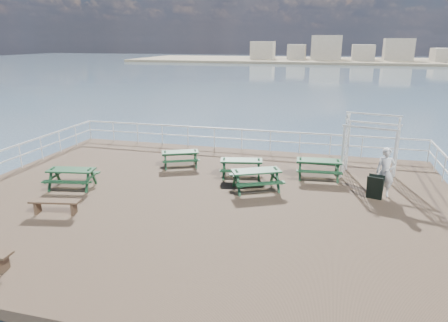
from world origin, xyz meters
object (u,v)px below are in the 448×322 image
at_px(picnic_table_a, 180,155).
at_px(trellis_arbor, 370,149).
at_px(person, 385,172).
at_px(picnic_table_e, 256,175).
at_px(flat_bench_near, 55,204).
at_px(picnic_table_d, 72,174).
at_px(picnic_table_b, 241,164).
at_px(picnic_table_c, 319,165).

xyz_separation_m(picnic_table_a, trellis_arbor, (8.04, 0.60, 0.68)).
bearing_deg(person, trellis_arbor, 103.79).
bearing_deg(person, picnic_table_a, 173.38).
height_order(picnic_table_e, person, person).
bearing_deg(picnic_table_e, person, -19.23).
xyz_separation_m(picnic_table_a, picnic_table_e, (3.82, -2.04, 0.07)).
distance_m(flat_bench_near, person, 11.45).
relative_size(picnic_table_a, trellis_arbor, 0.75).
relative_size(picnic_table_e, flat_bench_near, 1.36).
bearing_deg(picnic_table_e, picnic_table_d, 166.58).
distance_m(picnic_table_b, picnic_table_c, 3.17).
distance_m(picnic_table_a, person, 8.56).
bearing_deg(picnic_table_c, picnic_table_d, -163.41).
bearing_deg(picnic_table_d, picnic_table_c, 10.92).
bearing_deg(picnic_table_d, picnic_table_e, 2.49).
distance_m(picnic_table_e, trellis_arbor, 5.01).
distance_m(picnic_table_e, person, 4.65).
xyz_separation_m(picnic_table_e, trellis_arbor, (4.22, 2.63, 0.61)).
bearing_deg(picnic_table_c, person, -35.61).
distance_m(picnic_table_b, trellis_arbor, 5.29).
relative_size(flat_bench_near, person, 0.93).
bearing_deg(person, flat_bench_near, -154.11).
xyz_separation_m(picnic_table_b, picnic_table_d, (-6.01, -2.92, 0.01)).
bearing_deg(flat_bench_near, picnic_table_a, 58.80).
xyz_separation_m(picnic_table_c, person, (2.37, -1.41, 0.34)).
distance_m(picnic_table_b, picnic_table_e, 1.59).
relative_size(picnic_table_a, person, 1.11).
height_order(picnic_table_a, picnic_table_b, picnic_table_b).
height_order(picnic_table_a, flat_bench_near, picnic_table_a).
height_order(picnic_table_a, person, person).
height_order(flat_bench_near, person, person).
relative_size(picnic_table_a, picnic_table_d, 1.02).
bearing_deg(picnic_table_e, picnic_table_a, 125.52).
bearing_deg(picnic_table_e, trellis_arbor, 5.53).
distance_m(picnic_table_a, picnic_table_d, 4.74).
relative_size(picnic_table_a, flat_bench_near, 1.19).
bearing_deg(trellis_arbor, flat_bench_near, -134.69).
distance_m(picnic_table_d, picnic_table_e, 7.05).
bearing_deg(trellis_arbor, picnic_table_a, -162.90).
xyz_separation_m(picnic_table_a, person, (8.42, -1.46, 0.40)).
distance_m(picnic_table_d, flat_bench_near, 2.44).
bearing_deg(picnic_table_c, trellis_arbor, 13.12).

